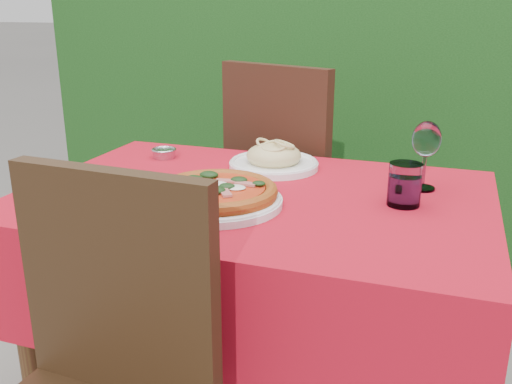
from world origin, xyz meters
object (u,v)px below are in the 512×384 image
(chair_far, at_px, (292,177))
(wine_glass, at_px, (426,142))
(pasta_plate, at_px, (274,159))
(fork, at_px, (151,186))
(pizza_plate, at_px, (216,194))
(steel_ramekin, at_px, (164,154))
(water_glass, at_px, (404,187))

(chair_far, xyz_separation_m, wine_glass, (0.51, -0.48, 0.29))
(pasta_plate, distance_m, fork, 0.40)
(pasta_plate, bearing_deg, fork, -132.61)
(fork, bearing_deg, wine_glass, 26.16)
(pizza_plate, distance_m, steel_ramekin, 0.52)
(pasta_plate, xyz_separation_m, steel_ramekin, (-0.39, -0.00, -0.01))
(water_glass, height_order, wine_glass, wine_glass)
(chair_far, height_order, pizza_plate, chair_far)
(wine_glass, relative_size, steel_ramekin, 2.56)
(fork, relative_size, steel_ramekin, 2.28)
(steel_ramekin, bearing_deg, water_glass, -15.19)
(pizza_plate, bearing_deg, water_glass, 19.45)
(pizza_plate, bearing_deg, fork, 160.47)
(pasta_plate, distance_m, wine_glass, 0.47)
(pizza_plate, relative_size, pasta_plate, 1.37)
(chair_far, distance_m, water_glass, 0.81)
(pasta_plate, relative_size, wine_glass, 1.45)
(chair_far, height_order, steel_ramekin, chair_far)
(water_glass, bearing_deg, steel_ramekin, 164.81)
(water_glass, height_order, fork, water_glass)
(pizza_plate, relative_size, steel_ramekin, 5.10)
(wine_glass, bearing_deg, pasta_plate, 171.51)
(water_glass, bearing_deg, pizza_plate, -160.55)
(pasta_plate, xyz_separation_m, fork, (-0.27, -0.30, -0.03))
(water_glass, xyz_separation_m, steel_ramekin, (-0.80, 0.22, -0.04))
(pasta_plate, height_order, fork, pasta_plate)
(pizza_plate, height_order, water_glass, water_glass)
(pizza_plate, distance_m, water_glass, 0.48)
(steel_ramekin, bearing_deg, pizza_plate, -47.34)
(water_glass, distance_m, fork, 0.70)
(pizza_plate, bearing_deg, chair_far, 91.25)
(chair_far, relative_size, steel_ramekin, 13.76)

